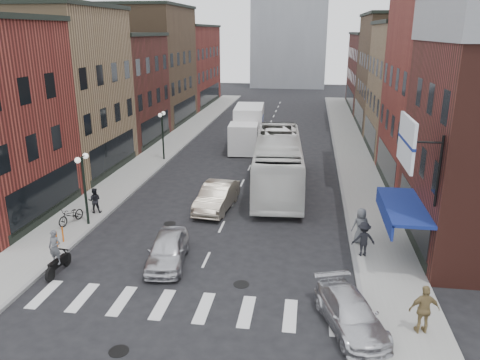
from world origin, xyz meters
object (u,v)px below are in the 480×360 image
Objects in this scene: streetlamp_near at (84,177)px; curb_car at (351,313)px; box_truck at (248,128)px; parked_bicycle at (71,215)px; bike_rack at (60,237)px; sedan_left_near at (167,249)px; sedan_left_far at (217,197)px; ped_right_b at (424,309)px; billboard_sign at (409,143)px; ped_left_solo at (95,200)px; motorcycle_rider at (56,254)px; transit_bus at (278,162)px; streetlamp_far at (162,127)px; ped_right_a at (364,239)px; ped_right_c at (361,226)px.

streetlamp_near is 0.96× the size of curb_car.
box_truck is 4.67× the size of parked_bicycle.
bike_rack is at bearing -94.24° from streetlamp_near.
sedan_left_near is 7.35m from sedan_left_far.
box_truck is 28.48m from curb_car.
ped_right_b is at bearing -43.67° from sedan_left_far.
billboard_sign is at bearing -94.87° from ped_right_b.
ped_right_b is at bearing -20.03° from curb_car.
ped_left_solo is (-16.34, 5.17, -5.22)m from billboard_sign.
ped_left_solo is 0.82× the size of ped_right_b.
transit_bus is at bearing 62.99° from motorcycle_rider.
ped_left_solo is (-14.15, 9.14, 0.29)m from curb_car.
streetlamp_far is 0.98× the size of sedan_left_near.
ped_left_solo is 0.89× the size of ped_right_a.
streetlamp_far is 12.42m from sedan_left_far.
ped_left_solo is at bearing -21.30° from ped_right_a.
sedan_left_far is at bearing -58.58° from ped_right_b.
motorcycle_rider is at bearing 4.44° from ped_right_c.
streetlamp_near is 3.59m from bike_rack.
parked_bicycle is at bearing 134.96° from curb_car.
sedan_left_far is (6.80, 6.39, 0.25)m from bike_rack.
sedan_left_near reaches higher than bike_rack.
transit_bus is at bearing -76.73° from ped_right_c.
bike_rack is (-0.20, -16.70, -2.36)m from streetlamp_far.
streetlamp_near is 7.10m from sedan_left_near.
sedan_left_near is at bearing -72.04° from streetlamp_far.
ped_right_c is (0.00, 1.47, 0.06)m from ped_right_a.
billboard_sign is 15.85m from motorcycle_rider.
box_truck reaches higher than ped_right_a.
streetlamp_near is 2.22× the size of ped_right_b.
billboard_sign is 4.62× the size of bike_rack.
transit_bus is 2.70× the size of sedan_left_far.
streetlamp_near reaches higher than ped_right_b.
ped_right_b reaches higher than sedan_left_far.
transit_bus is 8.65× the size of ped_left_solo.
streetlamp_far reaches higher than ped_left_solo.
sedan_left_far is at bearing 64.31° from motorcycle_rider.
streetlamp_far is 8.75m from box_truck.
sedan_left_far is at bearing 29.22° from streetlamp_near.
transit_bus is at bearing 60.31° from sedan_left_far.
ped_right_a is (8.20, -5.37, 0.20)m from sedan_left_far.
transit_bus is at bearing -162.38° from ped_left_solo.
ped_right_b reaches higher than ped_left_solo.
sedan_left_far is 9.81m from ped_right_a.
motorcycle_rider is (1.30, -2.58, 0.44)m from bike_rack.
streetlamp_near is 15.86m from curb_car.
streetlamp_far is 0.96× the size of curb_car.
parked_bicycle is (-0.95, -0.08, -2.28)m from streetlamp_near.
transit_bus is 7.19× the size of ped_right_c.
ped_right_c is at bearing -64.73° from transit_bus.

